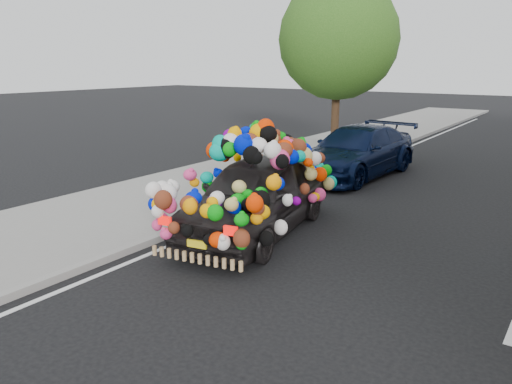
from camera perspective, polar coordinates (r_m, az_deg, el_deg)
ground at (r=8.71m, az=3.78°, el=-7.16°), size 100.00×100.00×0.00m
sidewalk at (r=11.38m, az=-15.12°, el=-2.09°), size 4.00×60.00×0.12m
kerb at (r=10.02m, az=-7.83°, el=-3.94°), size 0.15×60.00×0.13m
tree_near_sidewalk at (r=18.29m, az=9.37°, el=16.87°), size 4.20×4.20×6.13m
plush_art_car at (r=9.55m, az=-0.01°, el=1.66°), size 2.85×4.83×2.13m
navy_sedan at (r=14.87m, az=11.37°, el=4.57°), size 2.37×5.07×1.43m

